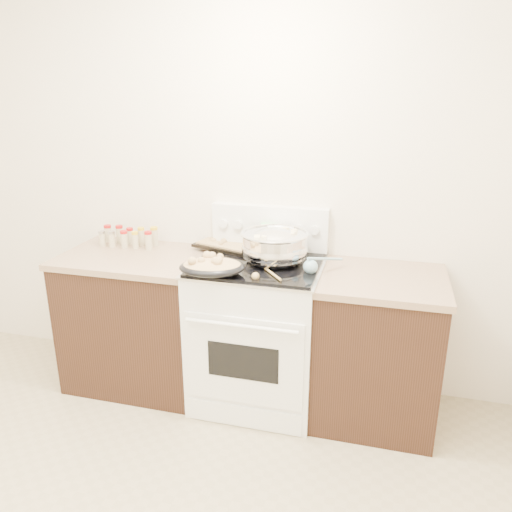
% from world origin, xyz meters
% --- Properties ---
extents(room_shell, '(4.10, 3.60, 2.75)m').
position_xyz_m(room_shell, '(0.00, 0.00, 1.70)').
color(room_shell, white).
rests_on(room_shell, ground).
extents(counter_left, '(0.93, 0.67, 0.92)m').
position_xyz_m(counter_left, '(-0.48, 1.43, 0.46)').
color(counter_left, black).
rests_on(counter_left, ground).
extents(counter_right, '(0.73, 0.67, 0.92)m').
position_xyz_m(counter_right, '(1.08, 1.43, 0.46)').
color(counter_right, black).
rests_on(counter_right, ground).
extents(kitchen_range, '(0.78, 0.73, 1.22)m').
position_xyz_m(kitchen_range, '(0.35, 1.42, 0.49)').
color(kitchen_range, white).
rests_on(kitchen_range, ground).
extents(mixing_bowl, '(0.51, 0.51, 0.24)m').
position_xyz_m(mixing_bowl, '(0.44, 1.46, 1.04)').
color(mixing_bowl, silver).
rests_on(mixing_bowl, kitchen_range).
extents(roasting_pan, '(0.42, 0.34, 0.11)m').
position_xyz_m(roasting_pan, '(0.15, 1.16, 0.99)').
color(roasting_pan, black).
rests_on(roasting_pan, kitchen_range).
extents(baking_sheet, '(0.50, 0.41, 0.06)m').
position_xyz_m(baking_sheet, '(0.09, 1.69, 0.96)').
color(baking_sheet, black).
rests_on(baking_sheet, kitchen_range).
extents(wooden_spoon, '(0.17, 0.21, 0.04)m').
position_xyz_m(wooden_spoon, '(0.43, 1.19, 0.95)').
color(wooden_spoon, tan).
rests_on(wooden_spoon, kitchen_range).
extents(blue_ladle, '(0.21, 0.23, 0.10)m').
position_xyz_m(blue_ladle, '(0.69, 1.35, 0.98)').
color(blue_ladle, '#7BA3B8').
rests_on(blue_ladle, kitchen_range).
extents(spice_jars, '(0.40, 0.15, 0.13)m').
position_xyz_m(spice_jars, '(-0.60, 1.59, 0.98)').
color(spice_jars, '#BFB28C').
rests_on(spice_jars, counter_left).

